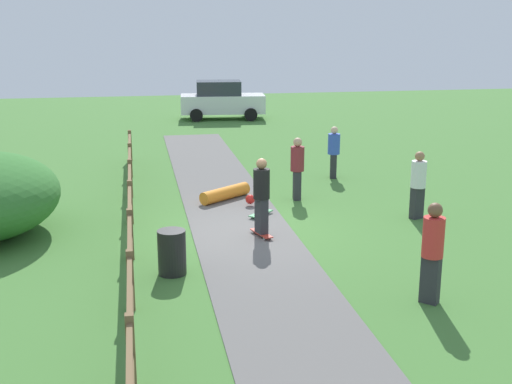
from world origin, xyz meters
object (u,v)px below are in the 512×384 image
object	(u,v)px
skateboard_loose	(261,213)
bystander_maroon	(297,166)
skater_riding	(262,193)
bystander_white	(418,182)
bystander_blue	(334,150)
bystander_red	(433,248)
trash_bin	(172,252)
skater_fallen	(227,194)
parked_car_white	(222,100)

from	to	relation	value
skateboard_loose	bystander_maroon	size ratio (longest dim) A/B	0.41
skater_riding	bystander_white	world-z (taller)	skater_riding
bystander_blue	bystander_maroon	xyz separation A→B (m)	(-1.77, -2.36, 0.07)
bystander_maroon	bystander_red	size ratio (longest dim) A/B	0.95
trash_bin	bystander_blue	bearing A→B (deg)	53.05
trash_bin	skater_fallen	xyz separation A→B (m)	(1.84, 5.25, -0.25)
skateboard_loose	bystander_red	bearing A→B (deg)	-71.36
skateboard_loose	bystander_white	world-z (taller)	bystander_white
skateboard_loose	bystander_blue	bearing A→B (deg)	51.18
bystander_white	parked_car_white	bearing A→B (deg)	97.97
bystander_maroon	bystander_white	distance (m)	3.45
skateboard_loose	bystander_maroon	bearing A→B (deg)	48.37
skater_fallen	bystander_white	world-z (taller)	bystander_white
skater_riding	parked_car_white	bearing A→B (deg)	85.16
bystander_blue	bystander_white	world-z (taller)	bystander_white
trash_bin	parked_car_white	xyz separation A→B (m)	(3.78, 20.93, 0.51)
trash_bin	bystander_red	world-z (taller)	bystander_red
skater_riding	bystander_red	xyz separation A→B (m)	(2.25, -4.17, -0.03)
skater_fallen	bystander_blue	distance (m)	4.35
bystander_white	bystander_blue	bearing A→B (deg)	99.46
bystander_white	parked_car_white	world-z (taller)	parked_car_white
bystander_blue	bystander_red	distance (m)	9.68
bystander_blue	bystander_maroon	bearing A→B (deg)	-126.94
skater_fallen	bystander_white	size ratio (longest dim) A/B	0.89
skater_fallen	bystander_white	distance (m)	5.22
bystander_maroon	skateboard_loose	bearing A→B (deg)	-131.63
bystander_blue	parked_car_white	xyz separation A→B (m)	(-1.77, 13.54, 0.05)
trash_bin	parked_car_white	bearing A→B (deg)	79.75
trash_bin	skater_fallen	bearing A→B (deg)	70.70
parked_car_white	skater_fallen	bearing A→B (deg)	-97.07
skater_fallen	bystander_maroon	bearing A→B (deg)	-6.31
skater_fallen	bystander_white	xyz separation A→B (m)	(4.50, -2.54, 0.75)
bystander_white	bystander_maroon	bearing A→B (deg)	137.69
skater_riding	parked_car_white	world-z (taller)	parked_car_white
bystander_red	parked_car_white	world-z (taller)	parked_car_white
skater_riding	bystander_white	size ratio (longest dim) A/B	1.07
skater_riding	skater_fallen	world-z (taller)	skater_riding
trash_bin	skater_fallen	world-z (taller)	trash_bin
bystander_blue	parked_car_white	world-z (taller)	parked_car_white
skater_riding	parked_car_white	xyz separation A→B (m)	(1.61, 18.99, -0.09)
bystander_maroon	bystander_white	size ratio (longest dim) A/B	1.02
skater_fallen	skateboard_loose	bearing A→B (deg)	-69.36
skater_fallen	bystander_blue	bearing A→B (deg)	29.93
skateboard_loose	bystander_blue	size ratio (longest dim) A/B	0.44
trash_bin	skateboard_loose	world-z (taller)	trash_bin
bystander_blue	bystander_red	bearing A→B (deg)	-96.71
skater_riding	parked_car_white	size ratio (longest dim) A/B	0.43
bystander_red	bystander_blue	bearing A→B (deg)	83.29
bystander_blue	bystander_white	bearing A→B (deg)	-80.54
skateboard_loose	bystander_maroon	world-z (taller)	bystander_maroon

